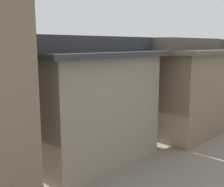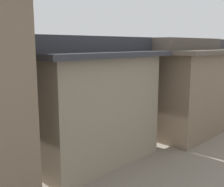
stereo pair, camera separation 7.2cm
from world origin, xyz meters
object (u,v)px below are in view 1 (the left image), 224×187
at_px(boat_moored_second, 186,75).
at_px(house_waterfront_narrow, 211,77).
at_px(boat_moored_third, 166,86).
at_px(mooring_post_dock_mid, 141,113).
at_px(house_waterfront_second, 88,100).
at_px(house_waterfront_tall, 173,87).
at_px(boat_moored_far, 70,131).

bearing_deg(boat_moored_second, house_waterfront_narrow, -57.12).
relative_size(boat_moored_third, mooring_post_dock_mid, 6.95).
relative_size(house_waterfront_second, house_waterfront_tall, 1.10).
xyz_separation_m(boat_moored_third, mooring_post_dock_mid, (9.07, -17.07, 0.70)).
distance_m(boat_moored_far, mooring_post_dock_mid, 5.87).
xyz_separation_m(house_waterfront_tall, mooring_post_dock_mid, (-3.48, 0.99, -2.61)).
distance_m(boat_moored_third, mooring_post_dock_mid, 19.34).
distance_m(boat_moored_second, boat_moored_far, 40.42).
bearing_deg(house_waterfront_second, boat_moored_far, 153.51).
bearing_deg(house_waterfront_tall, boat_moored_second, 118.22).
bearing_deg(mooring_post_dock_mid, house_waterfront_second, -69.92).
distance_m(boat_moored_third, house_waterfront_narrow, 16.99).
height_order(boat_moored_second, house_waterfront_narrow, house_waterfront_narrow).
height_order(boat_moored_second, mooring_post_dock_mid, mooring_post_dock_mid).
bearing_deg(mooring_post_dock_mid, boat_moored_far, -109.72).
distance_m(house_waterfront_tall, mooring_post_dock_mid, 4.46).
relative_size(boat_moored_second, house_waterfront_second, 0.76).
bearing_deg(house_waterfront_tall, house_waterfront_narrow, 94.41).
height_order(boat_moored_third, house_waterfront_narrow, house_waterfront_narrow).
height_order(boat_moored_far, house_waterfront_narrow, house_waterfront_narrow).
height_order(boat_moored_second, house_waterfront_tall, house_waterfront_tall).
distance_m(boat_moored_second, house_waterfront_narrow, 32.73).
distance_m(house_waterfront_tall, house_waterfront_narrow, 6.56).
bearing_deg(boat_moored_third, house_waterfront_tall, -55.22).
height_order(boat_moored_third, house_waterfront_second, house_waterfront_second).
xyz_separation_m(boat_moored_second, house_waterfront_second, (17.59, -40.79, 3.41)).
height_order(house_waterfront_tall, mooring_post_dock_mid, house_waterfront_tall).
xyz_separation_m(boat_moored_third, house_waterfront_narrow, (12.04, -11.52, 3.31)).
bearing_deg(boat_moored_third, boat_moored_second, 109.61).
distance_m(boat_moored_second, mooring_post_dock_mid, 36.03).
distance_m(boat_moored_second, house_waterfront_second, 44.55).
xyz_separation_m(boat_moored_second, house_waterfront_narrow, (17.67, -27.33, 3.42)).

